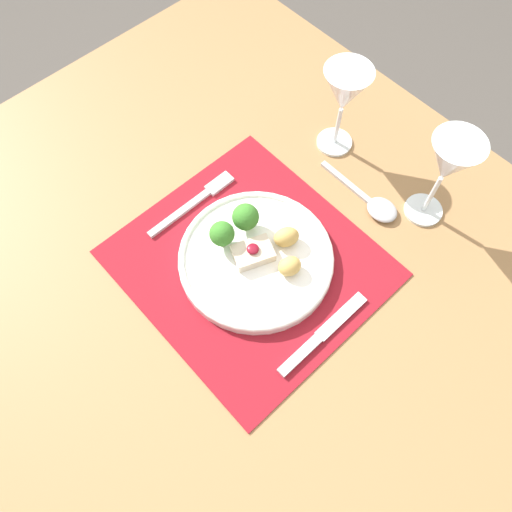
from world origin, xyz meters
TOP-DOWN VIEW (x-y plane):
  - ground_plane at (0.00, 0.00)m, footprint 8.00×8.00m
  - dining_table at (0.00, 0.00)m, footprint 1.21×1.00m
  - placemat at (0.00, 0.00)m, footprint 0.40×0.37m
  - dinner_plate at (0.00, 0.01)m, footprint 0.26×0.26m
  - fork at (-0.16, 0.01)m, footprint 0.02×0.19m
  - knife at (0.17, -0.01)m, footprint 0.02×0.19m
  - spoon at (0.07, 0.24)m, footprint 0.17×0.05m
  - wine_glass_near at (0.13, 0.30)m, footprint 0.08×0.08m
  - wine_glass_far at (-0.08, 0.29)m, footprint 0.08×0.08m

SIDE VIEW (x-z plane):
  - ground_plane at x=0.00m, z-range 0.00..0.00m
  - dining_table at x=0.00m, z-range 0.28..1.06m
  - placemat at x=0.00m, z-range 0.77..0.78m
  - fork at x=-0.16m, z-range 0.78..0.78m
  - knife at x=0.17m, z-range 0.78..0.78m
  - spoon at x=0.07m, z-range 0.77..0.79m
  - dinner_plate at x=0.00m, z-range 0.76..0.83m
  - wine_glass_far at x=-0.08m, z-range 0.81..0.99m
  - wine_glass_near at x=0.13m, z-range 0.82..1.00m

